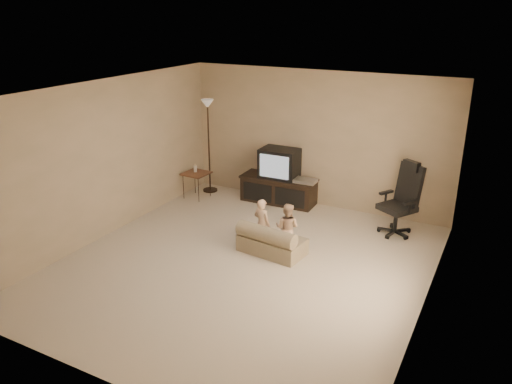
# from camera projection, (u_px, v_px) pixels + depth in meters

# --- Properties ---
(floor) EXTENTS (5.50, 5.50, 0.00)m
(floor) POSITION_uv_depth(u_px,v_px,m) (244.00, 265.00, 7.25)
(floor) COLOR beige
(floor) RESTS_ON ground
(room_shell) EXTENTS (5.50, 5.50, 5.50)m
(room_shell) POSITION_uv_depth(u_px,v_px,m) (243.00, 165.00, 6.73)
(room_shell) COLOR silver
(room_shell) RESTS_ON floor
(tv_stand) EXTENTS (1.49, 0.58, 1.05)m
(tv_stand) POSITION_uv_depth(u_px,v_px,m) (279.00, 181.00, 9.44)
(tv_stand) COLOR black
(tv_stand) RESTS_ON floor
(office_chair) EXTENTS (0.77, 0.78, 1.22)m
(office_chair) POSITION_uv_depth(u_px,v_px,m) (400.00, 208.00, 8.12)
(office_chair) COLOR black
(office_chair) RESTS_ON floor
(side_table) EXTENTS (0.48, 0.48, 0.69)m
(side_table) POSITION_uv_depth(u_px,v_px,m) (196.00, 173.00, 9.66)
(side_table) COLOR brown
(side_table) RESTS_ON floor
(floor_lamp) EXTENTS (0.29, 0.29, 1.86)m
(floor_lamp) POSITION_uv_depth(u_px,v_px,m) (208.00, 125.00, 9.70)
(floor_lamp) COLOR black
(floor_lamp) RESTS_ON floor
(child_sofa) EXTENTS (1.04, 0.67, 0.48)m
(child_sofa) POSITION_uv_depth(u_px,v_px,m) (271.00, 242.00, 7.52)
(child_sofa) COLOR tan
(child_sofa) RESTS_ON floor
(toddler_left) EXTENTS (0.33, 0.27, 0.80)m
(toddler_left) POSITION_uv_depth(u_px,v_px,m) (262.00, 224.00, 7.64)
(toddler_left) COLOR tan
(toddler_left) RESTS_ON floor
(toddler_right) EXTENTS (0.40, 0.24, 0.78)m
(toddler_right) POSITION_uv_depth(u_px,v_px,m) (287.00, 228.00, 7.53)
(toddler_right) COLOR tan
(toddler_right) RESTS_ON floor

